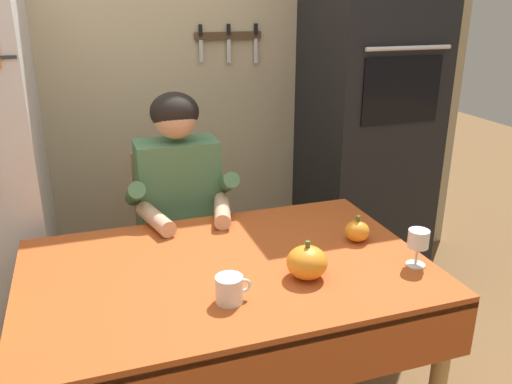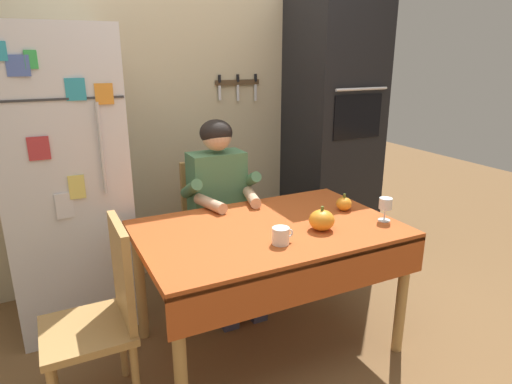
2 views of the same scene
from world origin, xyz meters
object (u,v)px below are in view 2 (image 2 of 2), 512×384
(wine_glass, at_px, (385,205))
(pumpkin_large, at_px, (322,220))
(chair_left_side, at_px, (103,311))
(refrigerator, at_px, (65,181))
(chair_behind_person, at_px, (212,221))
(wall_oven, at_px, (332,131))
(coffee_mug, at_px, (281,236))
(dining_table, at_px, (270,242))
(pumpkin_medium, at_px, (344,204))
(seated_person, at_px, (221,198))

(wine_glass, relative_size, pumpkin_large, 0.98)
(chair_left_side, height_order, wine_glass, chair_left_side)
(refrigerator, relative_size, chair_behind_person, 1.94)
(wall_oven, xyz_separation_m, coffee_mug, (-1.10, -1.13, -0.27))
(refrigerator, height_order, wall_oven, wall_oven)
(dining_table, height_order, coffee_mug, coffee_mug)
(pumpkin_large, height_order, pumpkin_medium, pumpkin_large)
(refrigerator, bearing_deg, seated_person, -17.10)
(chair_behind_person, height_order, seated_person, seated_person)
(refrigerator, height_order, pumpkin_large, refrigerator)
(dining_table, relative_size, pumpkin_medium, 13.46)
(chair_behind_person, relative_size, chair_left_side, 1.00)
(coffee_mug, bearing_deg, refrigerator, 129.62)
(chair_left_side, distance_m, pumpkin_large, 1.17)
(wall_oven, distance_m, pumpkin_medium, 1.05)
(wall_oven, bearing_deg, pumpkin_medium, -120.99)
(pumpkin_large, bearing_deg, seated_person, 110.28)
(wall_oven, height_order, wine_glass, wall_oven)
(refrigerator, height_order, chair_left_side, refrigerator)
(wall_oven, bearing_deg, seated_person, -163.72)
(wall_oven, distance_m, seated_person, 1.18)
(wine_glass, bearing_deg, refrigerator, 145.83)
(dining_table, bearing_deg, seated_person, 94.01)
(chair_left_side, distance_m, coffee_mug, 0.90)
(pumpkin_large, bearing_deg, dining_table, 148.76)
(wine_glass, height_order, pumpkin_medium, wine_glass)
(coffee_mug, bearing_deg, chair_left_side, 170.00)
(seated_person, distance_m, pumpkin_medium, 0.79)
(pumpkin_medium, bearing_deg, dining_table, -174.01)
(dining_table, height_order, chair_left_side, chair_left_side)
(chair_left_side, bearing_deg, wall_oven, 26.58)
(wine_glass, bearing_deg, wall_oven, 69.15)
(wall_oven, height_order, chair_behind_person, wall_oven)
(coffee_mug, height_order, wine_glass, wine_glass)
(seated_person, bearing_deg, coffee_mug, -90.62)
(seated_person, relative_size, pumpkin_medium, 11.97)
(refrigerator, distance_m, wine_glass, 1.91)
(pumpkin_large, bearing_deg, chair_left_side, 175.55)
(wall_oven, distance_m, coffee_mug, 1.60)
(chair_behind_person, height_order, pumpkin_large, chair_behind_person)
(chair_left_side, xyz_separation_m, coffee_mug, (0.85, -0.15, 0.27))
(pumpkin_large, xyz_separation_m, pumpkin_medium, (0.30, 0.20, -0.01))
(chair_left_side, bearing_deg, pumpkin_medium, 4.34)
(refrigerator, height_order, pumpkin_medium, refrigerator)
(dining_table, xyz_separation_m, pumpkin_large, (0.23, -0.14, 0.14))
(chair_left_side, bearing_deg, chair_behind_person, 44.57)
(dining_table, distance_m, pumpkin_medium, 0.55)
(dining_table, distance_m, wine_glass, 0.68)
(chair_left_side, height_order, coffee_mug, chair_left_side)
(dining_table, relative_size, seated_person, 1.12)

